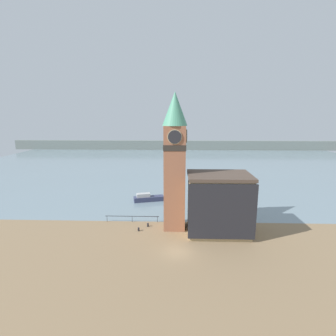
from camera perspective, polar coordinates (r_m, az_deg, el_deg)
name	(u,v)px	position (r m, az deg, el deg)	size (l,w,h in m)	color
ground_plane	(178,252)	(38.11, 2.18, -17.81)	(160.00, 160.00, 0.00)	#846B4C
water	(177,162)	(105.40, 2.00, 1.23)	(160.00, 120.00, 0.00)	gray
far_shoreline	(177,145)	(144.64, 1.99, 5.00)	(180.00, 3.00, 5.00)	slate
pier_railing	(132,217)	(47.58, -7.82, -10.49)	(9.59, 0.08, 1.09)	#232328
clock_tower	(175,159)	(41.94, 1.47, 2.07)	(3.93, 3.93, 22.20)	#935B42
pier_building	(219,204)	(42.69, 10.95, -7.62)	(9.94, 7.41, 9.62)	tan
boat_near	(148,198)	(58.31, -4.42, -6.53)	(6.83, 3.48, 1.80)	#333856
mooring_bollard_near	(148,225)	(45.68, -4.40, -12.18)	(0.32, 0.32, 0.64)	black
mooring_bollard_far	(139,229)	(44.24, -6.43, -13.04)	(0.31, 0.31, 0.64)	black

